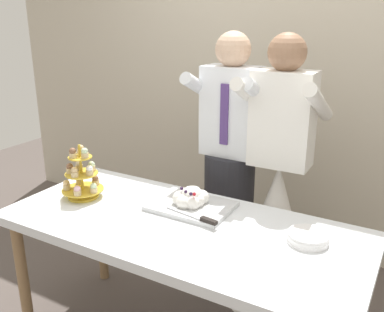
{
  "coord_description": "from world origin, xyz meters",
  "views": [
    {
      "loc": [
        0.98,
        -1.6,
        1.75
      ],
      "look_at": [
        -0.02,
        0.15,
        1.07
      ],
      "focal_mm": 39.89,
      "sensor_mm": 36.0,
      "label": 1
    }
  ],
  "objects": [
    {
      "name": "person_bride",
      "position": [
        0.27,
        0.67,
        0.58
      ],
      "size": [
        0.56,
        0.56,
        1.66
      ],
      "color": "white",
      "rests_on": "ground_plane"
    },
    {
      "name": "cupcake_stand",
      "position": [
        -0.63,
        -0.0,
        0.89
      ],
      "size": [
        0.23,
        0.23,
        0.31
      ],
      "color": "gold",
      "rests_on": "dessert_table"
    },
    {
      "name": "plate_stack",
      "position": [
        0.59,
        0.13,
        0.8
      ],
      "size": [
        0.19,
        0.19,
        0.04
      ],
      "color": "white",
      "rests_on": "dessert_table"
    },
    {
      "name": "dessert_table",
      "position": [
        0.0,
        0.0,
        0.7
      ],
      "size": [
        1.8,
        0.8,
        0.78
      ],
      "color": "silver",
      "rests_on": "ground_plane"
    },
    {
      "name": "person_groom",
      "position": [
        -0.06,
        0.71,
        0.75
      ],
      "size": [
        0.47,
        0.5,
        1.66
      ],
      "color": "#232328",
      "rests_on": "ground_plane"
    },
    {
      "name": "rear_wall",
      "position": [
        0.0,
        1.46,
        1.45
      ],
      "size": [
        5.2,
        0.1,
        2.9
      ],
      "primitive_type": "cube",
      "color": "beige",
      "rests_on": "ground_plane"
    },
    {
      "name": "main_cake_tray",
      "position": [
        -0.04,
        0.17,
        0.82
      ],
      "size": [
        0.43,
        0.32,
        0.12
      ],
      "color": "silver",
      "rests_on": "dessert_table"
    }
  ]
}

